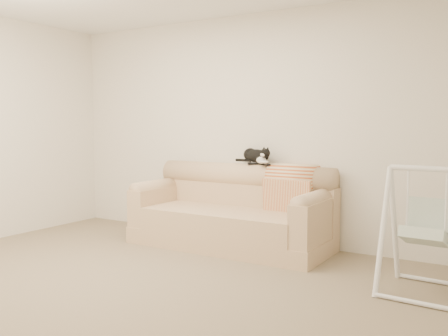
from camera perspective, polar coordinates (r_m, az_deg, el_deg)
name	(u,v)px	position (r m, az deg, el deg)	size (l,w,h in m)	color
ground_plane	(131,284)	(4.40, -10.55, -12.89)	(5.00, 5.00, 0.00)	#796A51
room_shell	(128,102)	(4.19, -10.88, 7.40)	(5.04, 4.04, 2.60)	beige
sofa	(233,214)	(5.56, 1.06, -5.32)	(2.20, 0.93, 0.90)	tan
remote_a	(256,163)	(5.63, 3.64, 0.55)	(0.18, 0.14, 0.03)	black
remote_b	(266,164)	(5.53, 4.81, 0.44)	(0.16, 0.15, 0.02)	black
tuxedo_cat	(256,156)	(5.63, 3.73, 1.41)	(0.50, 0.32, 0.20)	black
throw_blanket	(293,182)	(5.43, 7.84, -1.61)	(0.54, 0.38, 0.58)	#C14E1E
baby_swing	(426,230)	(4.28, 22.06, -6.61)	(0.66, 0.70, 1.03)	white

